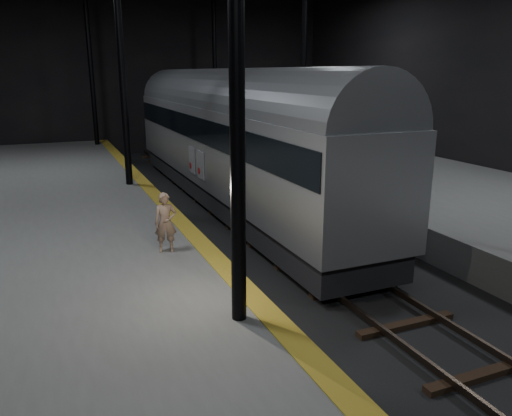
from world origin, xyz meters
TOP-DOWN VIEW (x-y plane):
  - ground at (0.00, 0.00)m, footprint 44.00×44.00m
  - platform_left at (-7.50, 0.00)m, footprint 9.00×43.80m
  - platform_right at (7.50, 0.00)m, footprint 9.00×43.80m
  - tactile_strip at (-3.25, 0.00)m, footprint 0.50×43.80m
  - track at (0.00, 0.00)m, footprint 2.40×43.00m
  - train at (-0.00, 7.02)m, footprint 2.95×19.70m
  - woman at (-4.20, -0.09)m, footprint 0.60×0.46m

SIDE VIEW (x-z plane):
  - ground at x=0.00m, z-range 0.00..0.00m
  - track at x=0.00m, z-range -0.05..0.19m
  - platform_left at x=-7.50m, z-range 0.00..1.00m
  - platform_right at x=7.50m, z-range 0.00..1.00m
  - tactile_strip at x=-3.25m, z-range 1.00..1.01m
  - woman at x=-4.20m, z-range 1.00..2.47m
  - train at x=0.00m, z-range 0.30..5.57m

